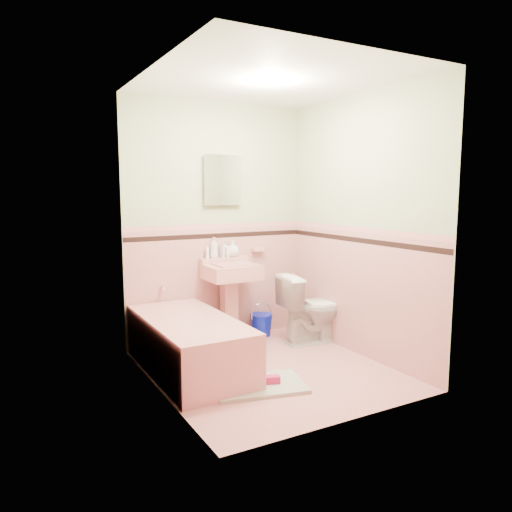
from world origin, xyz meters
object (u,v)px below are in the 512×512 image
bathtub (189,346)px  shoe (271,380)px  bucket (261,325)px  medicine_cabinet (222,180)px  sink (232,304)px  toilet (313,308)px  soap_bottle_left (214,247)px  soap_bottle_right (233,248)px  soap_bottle_mid (224,249)px

bathtub → shoe: (0.45, -0.65, -0.17)m
bucket → shoe: bearing=-116.6°
medicine_cabinet → sink: bearing=-90.0°
toilet → shoe: toilet is taller
toilet → shoe: size_ratio=4.86×
soap_bottle_left → soap_bottle_right: size_ratio=1.26×
sink → soap_bottle_mid: (0.01, 0.18, 0.56)m
soap_bottle_left → toilet: size_ratio=0.30×
medicine_cabinet → soap_bottle_right: bearing=-16.1°
soap_bottle_left → bucket: size_ratio=0.90×
sink → medicine_cabinet: medicine_cabinet is taller
soap_bottle_right → bucket: bearing=-17.2°
medicine_cabinet → soap_bottle_left: bearing=-165.4°
soap_bottle_mid → bathtub: bearing=-134.0°
soap_bottle_right → bucket: 0.91m
shoe → bucket: bearing=83.2°
soap_bottle_mid → toilet: soap_bottle_mid is taller
soap_bottle_mid → soap_bottle_right: bearing=0.0°
sink → toilet: sink is taller
sink → soap_bottle_left: soap_bottle_left is taller
bathtub → medicine_cabinet: bearing=47.4°
bathtub → medicine_cabinet: medicine_cabinet is taller
soap_bottle_left → bucket: soap_bottle_left is taller
soap_bottle_right → sink: bearing=-120.1°
medicine_cabinet → soap_bottle_right: 0.73m
toilet → bucket: size_ratio=3.01×
soap_bottle_left → shoe: (-0.12, -1.36, -0.94)m
sink → bucket: (0.40, 0.09, -0.30)m
bucket → soap_bottle_left: bearing=169.8°
soap_bottle_right → bucket: (0.30, -0.09, -0.86)m
sink → shoe: size_ratio=5.55×
soap_bottle_left → toilet: soap_bottle_left is taller
sink → soap_bottle_left: size_ratio=3.83×
medicine_cabinet → bucket: 1.63m
medicine_cabinet → soap_bottle_mid: bearing=-79.2°
medicine_cabinet → soap_bottle_left: size_ratio=2.26×
soap_bottle_mid → toilet: 1.13m
soap_bottle_left → soap_bottle_mid: 0.12m
bucket → toilet: bearing=-50.9°
soap_bottle_left → soap_bottle_mid: soap_bottle_left is taller
bathtub → soap_bottle_mid: size_ratio=8.51×
sink → soap_bottle_left: bearing=122.6°
shoe → toilet: bearing=58.7°
soap_bottle_right → soap_bottle_left: bearing=180.0°
bathtub → soap_bottle_left: bearing=51.5°
soap_bottle_right → shoe: soap_bottle_right is taller
medicine_cabinet → soap_bottle_mid: (0.01, -0.03, -0.72)m
sink → medicine_cabinet: (0.00, 0.21, 1.28)m
toilet → shoe: 1.33m
soap_bottle_left → soap_bottle_mid: (0.12, 0.00, -0.02)m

